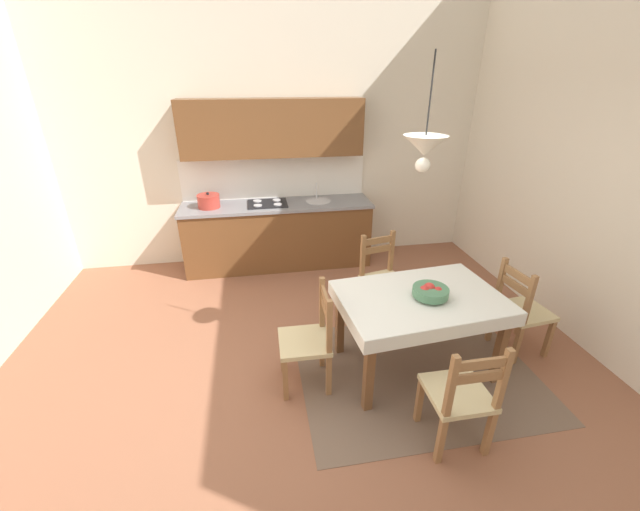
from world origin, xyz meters
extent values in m
cube|color=#935B42|center=(0.00, 0.00, -0.05)|extent=(6.15, 6.07, 0.10)
cube|color=silver|center=(0.00, 2.79, 2.01)|extent=(6.15, 0.12, 4.01)
cube|color=brown|center=(1.01, -0.02, 0.00)|extent=(2.10, 1.60, 0.01)
cube|color=brown|center=(-0.05, 2.42, 0.43)|extent=(2.50, 0.60, 0.86)
cube|color=gray|center=(-0.05, 2.41, 0.88)|extent=(2.53, 0.63, 0.04)
cube|color=white|center=(-0.05, 2.72, 1.18)|extent=(2.50, 0.01, 0.55)
cube|color=brown|center=(-0.05, 2.55, 1.85)|extent=(2.30, 0.34, 0.70)
cube|color=black|center=(-0.05, 2.15, 0.04)|extent=(2.46, 0.02, 0.09)
cylinder|color=silver|center=(0.52, 2.42, 0.90)|extent=(0.34, 0.34, 0.02)
cylinder|color=silver|center=(0.52, 2.56, 1.01)|extent=(0.02, 0.02, 0.22)
cube|color=black|center=(-0.17, 2.42, 0.91)|extent=(0.52, 0.42, 0.01)
cylinder|color=silver|center=(-0.30, 2.32, 0.92)|extent=(0.11, 0.11, 0.01)
cylinder|color=silver|center=(-0.04, 2.32, 0.92)|extent=(0.11, 0.11, 0.01)
cylinder|color=silver|center=(-0.30, 2.52, 0.92)|extent=(0.11, 0.11, 0.01)
cylinder|color=silver|center=(-0.04, 2.52, 0.92)|extent=(0.11, 0.11, 0.01)
cylinder|color=#B2382D|center=(-0.92, 2.40, 0.98)|extent=(0.28, 0.28, 0.15)
cylinder|color=#B2382D|center=(-0.92, 2.40, 1.06)|extent=(0.29, 0.29, 0.02)
sphere|color=black|center=(-0.92, 2.40, 1.08)|extent=(0.04, 0.04, 0.04)
cube|color=brown|center=(1.01, 0.08, 0.74)|extent=(1.39, 0.97, 0.02)
cube|color=brown|center=(0.45, -0.34, 0.36)|extent=(0.08, 0.08, 0.73)
cube|color=brown|center=(1.64, -0.23, 0.36)|extent=(0.08, 0.08, 0.73)
cube|color=brown|center=(0.38, 0.39, 0.36)|extent=(0.08, 0.08, 0.73)
cube|color=brown|center=(1.57, 0.50, 0.36)|extent=(0.08, 0.08, 0.73)
cube|color=silver|center=(1.01, 0.08, 0.75)|extent=(1.45, 1.04, 0.00)
cube|color=silver|center=(1.05, -0.38, 0.69)|extent=(1.37, 0.13, 0.12)
cube|color=silver|center=(0.97, 0.54, 0.69)|extent=(1.37, 0.13, 0.12)
cube|color=silver|center=(0.32, 0.02, 0.69)|extent=(0.09, 0.91, 0.12)
cube|color=silver|center=(1.70, 0.14, 0.69)|extent=(0.09, 0.91, 0.12)
cube|color=#D1BC89|center=(2.11, 0.14, 0.43)|extent=(0.46, 0.46, 0.04)
cube|color=#996B42|center=(2.27, 0.34, 0.21)|extent=(0.05, 0.05, 0.41)
cube|color=#996B42|center=(2.31, -0.02, 0.21)|extent=(0.05, 0.05, 0.41)
cube|color=#996B42|center=(1.92, 0.30, 0.46)|extent=(0.05, 0.05, 0.93)
cube|color=#996B42|center=(1.95, -0.05, 0.46)|extent=(0.05, 0.05, 0.93)
cube|color=#996B42|center=(1.93, 0.12, 0.84)|extent=(0.06, 0.32, 0.07)
cube|color=#996B42|center=(1.93, 0.12, 0.74)|extent=(0.06, 0.32, 0.07)
cube|color=#D1BC89|center=(0.99, 0.92, 0.43)|extent=(0.50, 0.50, 0.04)
cube|color=#996B42|center=(1.20, 0.79, 0.21)|extent=(0.05, 0.05, 0.41)
cube|color=#996B42|center=(0.85, 0.71, 0.21)|extent=(0.05, 0.05, 0.41)
cube|color=#996B42|center=(1.12, 1.14, 0.46)|extent=(0.05, 0.05, 0.93)
cube|color=#996B42|center=(0.77, 1.06, 0.46)|extent=(0.05, 0.05, 0.93)
cube|color=#996B42|center=(0.95, 1.10, 0.84)|extent=(0.32, 0.09, 0.07)
cube|color=#996B42|center=(0.95, 1.10, 0.74)|extent=(0.32, 0.09, 0.07)
cube|color=#D1BC89|center=(-0.01, 0.04, 0.43)|extent=(0.43, 0.43, 0.04)
cube|color=#996B42|center=(-0.19, -0.13, 0.21)|extent=(0.04, 0.04, 0.41)
cube|color=#996B42|center=(-0.18, 0.23, 0.21)|extent=(0.04, 0.04, 0.41)
cube|color=#996B42|center=(0.17, -0.14, 0.46)|extent=(0.04, 0.04, 0.93)
cube|color=#996B42|center=(0.18, 0.22, 0.46)|extent=(0.04, 0.04, 0.93)
cube|color=#996B42|center=(0.17, 0.04, 0.84)|extent=(0.03, 0.32, 0.07)
cube|color=#996B42|center=(0.17, 0.04, 0.74)|extent=(0.03, 0.32, 0.07)
cube|color=#D1BC89|center=(0.98, -0.71, 0.43)|extent=(0.42, 0.42, 0.04)
cube|color=#996B42|center=(0.80, -0.53, 0.21)|extent=(0.04, 0.04, 0.41)
cube|color=#996B42|center=(1.16, -0.53, 0.21)|extent=(0.04, 0.04, 0.41)
cube|color=#996B42|center=(0.80, -0.89, 0.46)|extent=(0.04, 0.04, 0.93)
cube|color=#996B42|center=(1.16, -0.89, 0.46)|extent=(0.04, 0.04, 0.93)
cube|color=#996B42|center=(0.98, -0.89, 0.84)|extent=(0.32, 0.02, 0.07)
cube|color=#996B42|center=(0.98, -0.89, 0.74)|extent=(0.32, 0.02, 0.07)
cylinder|color=#4C7F5B|center=(1.07, 0.04, 0.77)|extent=(0.17, 0.17, 0.02)
cylinder|color=#4C7F5B|center=(1.07, 0.04, 0.81)|extent=(0.30, 0.30, 0.07)
sphere|color=red|center=(1.02, 0.05, 0.82)|extent=(0.09, 0.09, 0.09)
sphere|color=red|center=(1.12, 0.02, 0.82)|extent=(0.08, 0.08, 0.08)
sphere|color=red|center=(1.07, 0.07, 0.83)|extent=(0.10, 0.10, 0.10)
cylinder|color=black|center=(0.90, 0.10, 2.33)|extent=(0.01, 0.01, 0.57)
cone|color=silver|center=(0.90, 0.10, 2.00)|extent=(0.32, 0.32, 0.14)
sphere|color=white|center=(0.90, 0.10, 1.86)|extent=(0.11, 0.11, 0.11)
camera|label=1|loc=(-0.32, -2.55, 2.46)|focal=21.60mm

